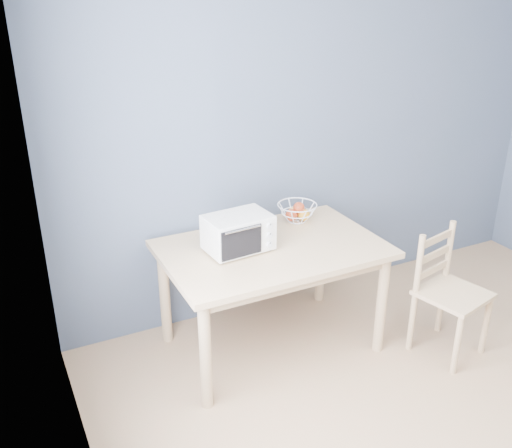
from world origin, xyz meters
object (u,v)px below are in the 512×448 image
toaster_oven (236,233)px  dining_chair (447,294)px  fruit_basket (297,212)px  dining_table (272,260)px

toaster_oven → dining_chair: bearing=-29.8°
toaster_oven → dining_chair: toaster_oven is taller
dining_chair → fruit_basket: bearing=115.1°
fruit_basket → toaster_oven: bearing=-157.0°
toaster_oven → dining_chair: 1.45m
dining_table → fruit_basket: 0.48m
dining_table → toaster_oven: 0.33m
dining_table → toaster_oven: (-0.23, 0.04, 0.23)m
fruit_basket → dining_chair: size_ratio=0.34×
toaster_oven → dining_table: bearing=-14.6°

